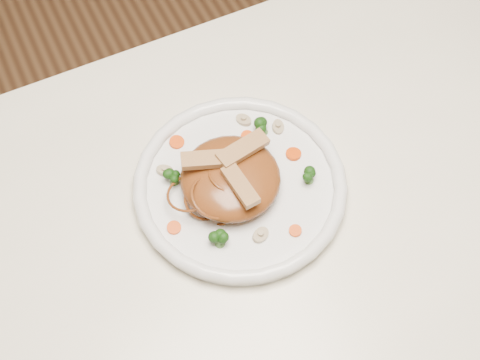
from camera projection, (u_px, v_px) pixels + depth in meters
name	position (u px, v px, depth m)	size (l,w,h in m)	color
table	(265.00, 260.00, 1.01)	(1.20, 0.80, 0.75)	white
plate	(240.00, 188.00, 0.96)	(0.30, 0.30, 0.02)	white
noodle_mound	(230.00, 178.00, 0.93)	(0.14, 0.14, 0.05)	brown
chicken_a	(243.00, 149.00, 0.91)	(0.08, 0.03, 0.01)	tan
chicken_b	(208.00, 159.00, 0.91)	(0.07, 0.02, 0.01)	tan
chicken_c	(240.00, 185.00, 0.89)	(0.07, 0.02, 0.01)	tan
broccoli_0	(264.00, 126.00, 0.98)	(0.03, 0.03, 0.03)	#19450E
broccoli_1	(174.00, 176.00, 0.94)	(0.03, 0.03, 0.03)	#19450E
broccoli_2	(220.00, 239.00, 0.89)	(0.03, 0.03, 0.03)	#19450E
broccoli_3	(310.00, 175.00, 0.94)	(0.03, 0.03, 0.03)	#19450E
carrot_0	(247.00, 136.00, 0.99)	(0.02, 0.02, 0.01)	#E94508
carrot_1	(174.00, 228.00, 0.91)	(0.02, 0.02, 0.01)	#E94508
carrot_2	(293.00, 154.00, 0.97)	(0.02, 0.02, 0.01)	#E94508
carrot_3	(177.00, 142.00, 0.98)	(0.02, 0.02, 0.01)	#E94508
carrot_4	(295.00, 231.00, 0.91)	(0.02, 0.02, 0.01)	#E94508
mushroom_0	(261.00, 235.00, 0.91)	(0.03, 0.03, 0.01)	beige
mushroom_1	(278.00, 127.00, 1.00)	(0.02, 0.02, 0.01)	beige
mushroom_2	(165.00, 170.00, 0.96)	(0.02, 0.02, 0.01)	beige
mushroom_3	(244.00, 120.00, 1.00)	(0.03, 0.03, 0.01)	beige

